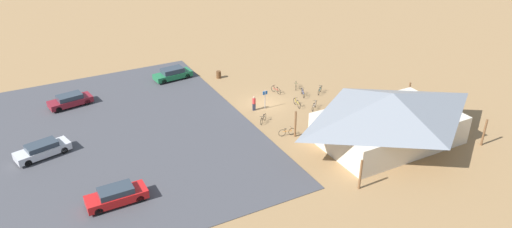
{
  "coord_description": "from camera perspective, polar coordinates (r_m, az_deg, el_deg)",
  "views": [
    {
      "loc": [
        23.56,
        41.75,
        23.22
      ],
      "look_at": [
        3.19,
        3.79,
        1.2
      ],
      "focal_mm": 33.5,
      "sensor_mm": 36.0,
      "label": 1
    }
  ],
  "objects": [
    {
      "name": "parking_lot_asphalt",
      "position": [
        48.17,
        -23.92,
        -4.29
      ],
      "size": [
        39.07,
        33.37,
        0.05
      ],
      "primitive_type": "cube",
      "color": "#424247",
      "rests_on": "ground"
    },
    {
      "name": "bicycle_teal_lone_east",
      "position": [
        56.15,
        7.64,
        2.82
      ],
      "size": [
        1.3,
        1.14,
        0.83
      ],
      "color": "black",
      "rests_on": "ground"
    },
    {
      "name": "bicycle_purple_yard_left",
      "position": [
        56.14,
        12.48,
        2.37
      ],
      "size": [
        1.77,
        0.48,
        0.81
      ],
      "color": "black",
      "rests_on": "ground"
    },
    {
      "name": "visitor_near_lot",
      "position": [
        51.46,
        -0.24,
        1.32
      ],
      "size": [
        0.37,
        0.36,
        1.64
      ],
      "color": "#2D3347",
      "rests_on": "ground"
    },
    {
      "name": "bicycle_silver_lone_west",
      "position": [
        55.58,
        10.77,
        2.28
      ],
      "size": [
        1.62,
        0.48,
        0.76
      ],
      "color": "black",
      "rests_on": "ground"
    },
    {
      "name": "bicycle_green_near_sign",
      "position": [
        57.18,
        4.79,
        3.42
      ],
      "size": [
        1.0,
        1.46,
        0.85
      ],
      "color": "black",
      "rests_on": "ground"
    },
    {
      "name": "bicycle_red_yard_front",
      "position": [
        55.81,
        2.41,
        2.88
      ],
      "size": [
        0.54,
        1.61,
        0.85
      ],
      "color": "black",
      "rests_on": "ground"
    },
    {
      "name": "bicycle_yellow_near_porch",
      "position": [
        52.73,
        4.91,
        1.31
      ],
      "size": [
        0.48,
        1.78,
        0.84
      ],
      "color": "black",
      "rests_on": "ground"
    },
    {
      "name": "car_red_aisle_side",
      "position": [
        39.06,
        -16.33,
        -9.32
      ],
      "size": [
        4.68,
        1.86,
        1.41
      ],
      "color": "red",
      "rests_on": "parking_lot_asphalt"
    },
    {
      "name": "bicycle_white_trailside",
      "position": [
        52.28,
        6.96,
        0.97
      ],
      "size": [
        1.4,
        1.22,
        0.85
      ],
      "color": "black",
      "rests_on": "ground"
    },
    {
      "name": "lot_sign",
      "position": [
        51.56,
        1.09,
        2.05
      ],
      "size": [
        0.56,
        0.08,
        2.2
      ],
      "color": "#99999E",
      "rests_on": "ground"
    },
    {
      "name": "car_silver_front_row",
      "position": [
        47.34,
        -24.15,
        -3.91
      ],
      "size": [
        5.02,
        2.84,
        1.35
      ],
      "color": "#BCBCC1",
      "rests_on": "parking_lot_asphalt"
    },
    {
      "name": "car_maroon_back_corner",
      "position": [
        56.24,
        -21.31,
        1.54
      ],
      "size": [
        4.8,
        2.53,
        1.35
      ],
      "color": "maroon",
      "rests_on": "parking_lot_asphalt"
    },
    {
      "name": "ground",
      "position": [
        53.27,
        1.1,
        1.23
      ],
      "size": [
        160.0,
        160.0,
        0.0
      ],
      "primitive_type": "plane",
      "color": "#937047",
      "rests_on": "ground"
    },
    {
      "name": "trash_bin",
      "position": [
        60.07,
        -4.48,
        4.71
      ],
      "size": [
        0.6,
        0.6,
        0.9
      ],
      "primitive_type": "cylinder",
      "color": "brown",
      "rests_on": "ground"
    },
    {
      "name": "bicycle_blue_yard_right",
      "position": [
        55.26,
        5.61,
        2.53
      ],
      "size": [
        0.72,
        1.69,
        0.86
      ],
      "color": "black",
      "rests_on": "ground"
    },
    {
      "name": "bike_pavilion",
      "position": [
        46.48,
        15.71,
        -0.15
      ],
      "size": [
        15.0,
        10.08,
        5.02
      ],
      "color": "beige",
      "rests_on": "ground"
    },
    {
      "name": "bicycle_black_by_bin",
      "position": [
        49.19,
        0.86,
        -0.59
      ],
      "size": [
        1.34,
        1.19,
        0.86
      ],
      "color": "black",
      "rests_on": "ground"
    },
    {
      "name": "car_green_mid_lot",
      "position": [
        60.21,
        -9.92,
        4.76
      ],
      "size": [
        4.82,
        2.3,
        1.45
      ],
      "color": "#1E6B3D",
      "rests_on": "parking_lot_asphalt"
    },
    {
      "name": "bicycle_orange_back_row",
      "position": [
        46.83,
        3.73,
        -2.16
      ],
      "size": [
        1.72,
        0.54,
        0.84
      ],
      "color": "black",
      "rests_on": "ground"
    }
  ]
}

